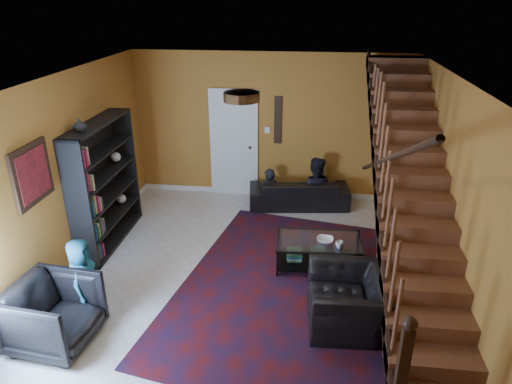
# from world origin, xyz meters

# --- Properties ---
(floor) EXTENTS (5.50, 5.50, 0.00)m
(floor) POSITION_xyz_m (0.00, 0.00, 0.00)
(floor) COLOR beige
(floor) RESTS_ON ground
(room) EXTENTS (5.50, 5.50, 5.50)m
(room) POSITION_xyz_m (-1.33, 1.33, 0.05)
(room) COLOR #B36A27
(room) RESTS_ON ground
(staircase) EXTENTS (0.95, 5.02, 3.18)m
(staircase) POSITION_xyz_m (2.12, -0.00, 1.40)
(staircase) COLOR brown
(staircase) RESTS_ON floor
(bookshelf) EXTENTS (0.35, 1.80, 2.00)m
(bookshelf) POSITION_xyz_m (-2.40, 0.60, 0.96)
(bookshelf) COLOR black
(bookshelf) RESTS_ON floor
(door) EXTENTS (0.82, 0.05, 2.05)m
(door) POSITION_xyz_m (-0.70, 2.73, 1.02)
(door) COLOR silver
(door) RESTS_ON floor
(framed_picture) EXTENTS (0.04, 0.74, 0.74)m
(framed_picture) POSITION_xyz_m (-2.57, -0.90, 1.75)
(framed_picture) COLOR maroon
(framed_picture) RESTS_ON room
(wall_hanging) EXTENTS (0.14, 0.03, 0.90)m
(wall_hanging) POSITION_xyz_m (0.15, 2.73, 1.55)
(wall_hanging) COLOR black
(wall_hanging) RESTS_ON room
(ceiling_fixture) EXTENTS (0.40, 0.40, 0.10)m
(ceiling_fixture) POSITION_xyz_m (0.00, -0.80, 2.74)
(ceiling_fixture) COLOR #3F2814
(ceiling_fixture) RESTS_ON room
(rug) EXTENTS (4.32, 4.73, 0.02)m
(rug) POSITION_xyz_m (0.93, -0.45, 0.01)
(rug) COLOR #450C0C
(rug) RESTS_ON floor
(sofa) EXTENTS (1.95, 0.96, 0.55)m
(sofa) POSITION_xyz_m (0.61, 2.30, 0.27)
(sofa) COLOR black
(sofa) RESTS_ON floor
(armchair_left) EXTENTS (0.97, 0.95, 0.81)m
(armchair_left) POSITION_xyz_m (-2.05, -1.79, 0.40)
(armchair_left) COLOR black
(armchair_left) RESTS_ON floor
(armchair_right) EXTENTS (0.95, 1.08, 0.67)m
(armchair_right) POSITION_xyz_m (1.30, -1.05, 0.34)
(armchair_right) COLOR black
(armchair_right) RESTS_ON floor
(person_adult_a) EXTENTS (0.43, 0.28, 1.16)m
(person_adult_a) POSITION_xyz_m (0.04, 2.35, 0.13)
(person_adult_a) COLOR black
(person_adult_a) RESTS_ON sofa
(person_adult_b) EXTENTS (0.74, 0.60, 1.42)m
(person_adult_b) POSITION_xyz_m (0.91, 2.35, 0.26)
(person_adult_b) COLOR black
(person_adult_b) RESTS_ON sofa
(person_child) EXTENTS (0.42, 0.57, 1.07)m
(person_child) POSITION_xyz_m (-1.95, -1.26, 0.54)
(person_child) COLOR #1A5964
(person_child) RESTS_ON armchair_left
(coffee_table) EXTENTS (1.26, 0.78, 0.47)m
(coffee_table) POSITION_xyz_m (0.97, 0.17, 0.27)
(coffee_table) COLOR black
(coffee_table) RESTS_ON floor
(cup_a) EXTENTS (0.14, 0.14, 0.09)m
(cup_a) POSITION_xyz_m (1.25, 0.01, 0.51)
(cup_a) COLOR #999999
(cup_a) RESTS_ON coffee_table
(cup_b) EXTENTS (0.10, 0.10, 0.08)m
(cup_b) POSITION_xyz_m (1.25, -0.02, 0.51)
(cup_b) COLOR #999999
(cup_b) RESTS_ON coffee_table
(bowl) EXTENTS (0.26, 0.26, 0.06)m
(bowl) POSITION_xyz_m (1.05, 0.13, 0.50)
(bowl) COLOR #999999
(bowl) RESTS_ON coffee_table
(vase) EXTENTS (0.18, 0.18, 0.19)m
(vase) POSITION_xyz_m (-2.41, 0.10, 2.10)
(vase) COLOR #999999
(vase) RESTS_ON bookshelf
(popcorn_bucket) EXTENTS (0.15, 0.15, 0.15)m
(popcorn_bucket) POSITION_xyz_m (-2.10, -1.67, 0.09)
(popcorn_bucket) COLOR red
(popcorn_bucket) RESTS_ON rug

